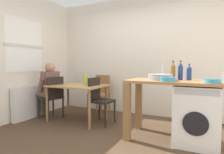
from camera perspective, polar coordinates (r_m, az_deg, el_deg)
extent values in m
plane|color=#4C3826|center=(3.09, -1.60, -18.23)|extent=(5.46, 5.46, 0.00)
cube|color=silver|center=(4.50, 8.76, 6.19)|extent=(4.60, 0.10, 2.70)
cube|color=silver|center=(4.31, -28.08, 5.89)|extent=(0.10, 3.80, 2.70)
cube|color=white|center=(4.46, -24.60, 8.48)|extent=(0.01, 0.90, 1.10)
cube|color=beige|center=(4.46, -24.54, 8.49)|extent=(0.02, 0.96, 0.06)
cube|color=white|center=(4.46, -23.54, -6.97)|extent=(0.10, 0.80, 0.70)
cube|color=tan|center=(3.94, -10.37, -2.59)|extent=(1.10, 0.76, 0.03)
cylinder|color=#977045|center=(4.07, -18.83, -7.80)|extent=(0.05, 0.05, 0.71)
cylinder|color=#977045|center=(3.46, -6.78, -9.69)|extent=(0.05, 0.05, 0.71)
cylinder|color=#977045|center=(4.56, -12.96, -6.46)|extent=(0.05, 0.05, 0.71)
cylinder|color=#977045|center=(4.02, -1.66, -7.75)|extent=(0.05, 0.05, 0.71)
cube|color=black|center=(4.30, -17.84, -5.88)|extent=(0.48, 0.48, 0.04)
cube|color=black|center=(4.12, -16.51, -3.11)|extent=(0.12, 0.38, 0.45)
cylinder|color=black|center=(4.40, -21.07, -8.71)|extent=(0.04, 0.04, 0.45)
cylinder|color=black|center=(4.59, -17.15, -8.12)|extent=(0.04, 0.04, 0.45)
cylinder|color=black|center=(4.10, -18.48, -9.57)|extent=(0.04, 0.04, 0.45)
cylinder|color=black|center=(4.30, -14.41, -8.86)|extent=(0.04, 0.04, 0.45)
cube|color=black|center=(3.73, -2.97, -7.17)|extent=(0.42, 0.42, 0.04)
cube|color=black|center=(3.79, -5.29, -3.55)|extent=(0.06, 0.38, 0.45)
cylinder|color=black|center=(3.84, 0.80, -10.27)|extent=(0.04, 0.04, 0.45)
cylinder|color=black|center=(3.54, -2.02, -11.50)|extent=(0.04, 0.04, 0.45)
cylinder|color=black|center=(4.02, -3.78, -9.64)|extent=(0.04, 0.04, 0.45)
cylinder|color=black|center=(3.74, -6.84, -10.72)|extent=(0.04, 0.04, 0.45)
cube|color=olive|center=(4.51, -4.01, -5.26)|extent=(0.42, 0.42, 0.04)
cube|color=olive|center=(4.63, -2.80, -2.20)|extent=(0.38, 0.06, 0.45)
cylinder|color=olive|center=(4.31, -3.30, -8.74)|extent=(0.04, 0.04, 0.45)
cylinder|color=olive|center=(4.50, -7.20, -8.19)|extent=(0.04, 0.04, 0.45)
cylinder|color=olive|center=(4.61, -0.86, -7.90)|extent=(0.04, 0.04, 0.45)
cylinder|color=olive|center=(4.79, -4.62, -7.44)|extent=(0.04, 0.04, 0.45)
cylinder|color=#595651|center=(4.58, -21.11, -8.23)|extent=(0.11, 0.11, 0.45)
cylinder|color=#595651|center=(4.67, -19.19, -7.95)|extent=(0.11, 0.11, 0.45)
cylinder|color=#595651|center=(4.40, -20.14, -5.06)|extent=(0.42, 0.22, 0.14)
cylinder|color=#595651|center=(4.49, -18.17, -4.83)|extent=(0.42, 0.22, 0.14)
cube|color=brown|center=(4.26, -17.92, -1.90)|extent=(0.27, 0.38, 0.52)
cylinder|color=brown|center=(4.17, -20.48, -2.27)|extent=(0.20, 0.13, 0.31)
cylinder|color=brown|center=(4.40, -15.78, -1.86)|extent=(0.20, 0.13, 0.31)
sphere|color=#A57A5B|center=(4.24, -18.02, 2.75)|extent=(0.21, 0.21, 0.21)
sphere|color=black|center=(4.29, -18.44, 1.64)|extent=(0.12, 0.12, 0.12)
cube|color=#9E7042|center=(3.01, 19.14, -1.38)|extent=(1.50, 0.68, 0.04)
cube|color=olive|center=(2.97, 4.48, -10.25)|extent=(0.10, 0.10, 0.88)
cube|color=olive|center=(3.50, 7.98, -8.10)|extent=(0.10, 0.10, 0.88)
cube|color=white|center=(3.06, 23.90, -10.33)|extent=(0.60, 0.60, 0.86)
cylinder|color=black|center=(2.78, 23.65, -12.69)|extent=(0.32, 0.02, 0.32)
cube|color=#B2B2B7|center=(2.70, 23.89, -4.21)|extent=(0.54, 0.01, 0.08)
cylinder|color=#9EA0A5|center=(3.04, 14.25, 0.00)|extent=(0.38, 0.38, 0.09)
cylinder|color=#B2B2B7|center=(3.21, 14.92, 1.88)|extent=(0.02, 0.02, 0.28)
cylinder|color=brown|center=(3.13, 17.74, 1.17)|extent=(0.07, 0.07, 0.21)
cone|color=brown|center=(3.13, 17.79, 3.67)|extent=(0.06, 0.06, 0.06)
cylinder|color=#262626|center=(3.13, 17.81, 4.43)|extent=(0.03, 0.03, 0.02)
cylinder|color=navy|center=(3.17, 19.76, 1.18)|extent=(0.07, 0.07, 0.22)
cone|color=navy|center=(3.17, 19.81, 3.67)|extent=(0.07, 0.07, 0.06)
cylinder|color=#262626|center=(3.17, 19.83, 4.43)|extent=(0.03, 0.03, 0.02)
cylinder|color=navy|center=(3.13, 22.05, 0.77)|extent=(0.07, 0.07, 0.18)
cone|color=navy|center=(3.13, 22.10, 2.87)|extent=(0.07, 0.07, 0.05)
cylinder|color=#262626|center=(3.12, 22.12, 3.51)|extent=(0.03, 0.03, 0.02)
cylinder|color=teal|center=(2.82, 16.37, -0.64)|extent=(0.22, 0.22, 0.06)
cylinder|color=#1E546B|center=(2.82, 16.38, -0.33)|extent=(0.18, 0.18, 0.03)
cylinder|color=teal|center=(2.76, 27.92, -1.07)|extent=(0.20, 0.20, 0.05)
cylinder|color=#1E546B|center=(2.76, 27.93, -0.79)|extent=(0.16, 0.16, 0.03)
cylinder|color=#A8C63D|center=(3.93, -7.76, -0.75)|extent=(0.09, 0.09, 0.22)
cube|color=#B2B2B7|center=(2.91, 17.94, -1.05)|extent=(0.15, 0.06, 0.01)
cube|color=#262628|center=(2.91, 17.94, -1.05)|extent=(0.15, 0.06, 0.01)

